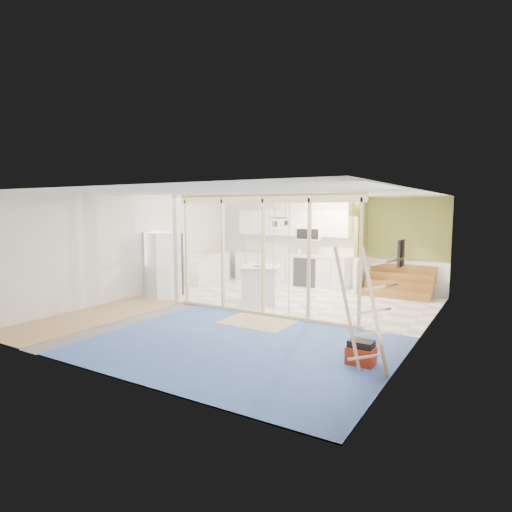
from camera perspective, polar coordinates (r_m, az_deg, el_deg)
The scene contains 17 objects.
room at distance 9.21m, azimuth -0.63°, elevation 0.16°, with size 7.01×8.01×2.61m.
floor_overlays at distance 9.46m, azimuth -0.04°, elevation -7.62°, with size 7.00×8.00×0.03m.
stud_frame at distance 9.32m, azimuth -1.90°, elevation 2.02°, with size 4.66×0.14×2.60m.
base_cabinets at distance 13.00m, azimuth 1.13°, elevation -1.69°, with size 4.45×2.24×0.93m.
upper_cabinets at distance 12.92m, azimuth 5.11°, elevation 4.26°, with size 3.60×0.41×0.85m.
green_partition at distance 11.86m, azimuth 17.35°, elevation -0.45°, with size 2.25×1.51×2.60m.
pot_rack at distance 10.96m, azimuth 3.22°, elevation 4.81°, with size 0.52×0.52×0.72m.
sheathing_panel at distance 6.03m, azimuth 17.89°, elevation -3.51°, with size 0.02×4.00×2.60m, color tan.
electrical_panel at distance 6.57m, azimuth 18.77°, elevation 0.35°, with size 0.04×0.30×0.40m, color #343438.
ceiling_light at distance 11.32m, azimuth 13.63°, elevation 7.44°, with size 0.32×0.32×0.08m, color #FFEABF.
fridge at distance 11.47m, azimuth -12.40°, elevation -1.08°, with size 0.92×0.89×1.67m.
island at distance 10.48m, azimuth 0.68°, elevation -3.80°, with size 1.17×1.17×0.89m.
bowl at distance 10.31m, azimuth 0.30°, elevation -1.28°, with size 0.24×0.24×0.06m, color silver.
soap_bottle_a at distance 13.66m, azimuth -1.46°, elevation 1.27°, with size 0.11×0.11×0.29m, color #A4A5B6.
soap_bottle_b at distance 12.89m, azimuth 5.79°, elevation 0.72°, with size 0.09×0.09×0.20m, color silver.
toolbox at distance 6.62m, azimuth 13.82°, elevation -12.51°, with size 0.40×0.31×0.38m.
ladder at distance 6.09m, azimuth 14.26°, elevation -7.10°, with size 0.94×0.18×1.77m.
Camera 1 is at (4.81, -7.79, 2.31)m, focal length 30.00 mm.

